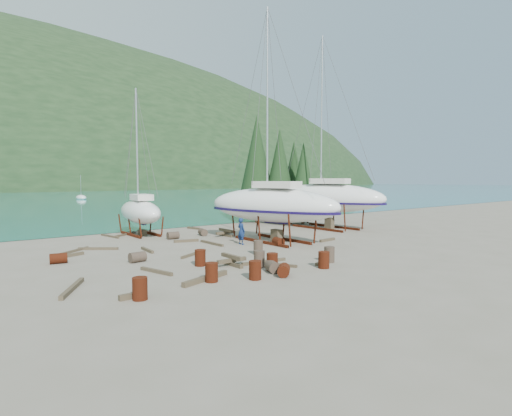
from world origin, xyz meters
TOP-DOWN VIEW (x-y plane):
  - ground at (0.00, 0.00)m, footprint 600.00×600.00m
  - far_house_right at (30.00, 190.00)m, footprint 6.60×5.60m
  - cypress_near_right at (12.50, 12.00)m, footprint 3.60×3.60m
  - cypress_mid_right at (14.00, 10.00)m, footprint 3.06×3.06m
  - cypress_back_left at (11.00, 14.00)m, footprint 4.14×4.14m
  - cypress_far_right at (15.50, 13.00)m, footprint 3.24×3.24m
  - moored_boat_mid at (10.00, 80.00)m, footprint 2.00×5.00m
  - large_sailboat_near at (3.80, 2.99)m, footprint 6.38×11.40m
  - large_sailboat_far at (13.00, 6.02)m, footprint 7.27×11.83m
  - small_sailboat_shore at (-2.63, 12.39)m, footprint 3.00×7.78m
  - worker at (1.17, 3.28)m, footprint 0.49×0.71m
  - drum_0 at (-9.66, -5.02)m, footprint 0.58×0.58m
  - drum_1 at (-2.67, -4.67)m, footprint 0.87×1.03m
  - drum_2 at (-10.63, 4.20)m, footprint 0.96×0.72m
  - drum_3 at (-4.24, -5.29)m, footprint 0.58×0.58m
  - drum_5 at (-0.25, -0.47)m, footprint 0.58×0.58m
  - drum_6 at (2.89, 1.21)m, footprint 0.76×0.99m
  - drum_7 at (0.05, -5.62)m, footprint 0.58×0.58m
  - drum_9 at (-1.53, 8.62)m, footprint 0.92×0.64m
  - drum_10 at (-2.38, -4.31)m, footprint 0.58×0.58m
  - drum_11 at (1.30, 8.88)m, footprint 0.75×0.98m
  - drum_12 at (-2.76, -5.62)m, footprint 1.03×1.03m
  - drum_13 at (-6.06, -4.40)m, footprint 0.58×0.58m
  - drum_14 at (-4.75, -1.14)m, footprint 0.58×0.58m
  - drum_15 at (-7.04, 1.87)m, footprint 0.93×0.66m
  - drum_16 at (-2.45, -3.34)m, footprint 0.58×0.58m
  - drum_17 at (1.43, -4.78)m, footprint 0.58×0.58m
  - timber_0 at (-5.03, 12.82)m, footprint 0.60×2.78m
  - timber_1 at (7.19, 0.51)m, footprint 1.73×0.35m
  - timber_2 at (-9.79, 5.83)m, footprint 2.02×0.90m
  - timber_3 at (-1.55, -3.55)m, footprint 1.24×2.37m
  - timber_4 at (-5.25, 4.79)m, footprint 0.29×2.00m
  - timber_5 at (-1.60, -2.70)m, footprint 2.84×0.46m
  - timber_6 at (2.85, 13.20)m, footprint 0.61×1.61m
  - timber_7 at (0.82, -4.88)m, footprint 1.48×0.54m
  - timber_8 at (-1.41, 6.68)m, footprint 1.80×0.71m
  - timber_9 at (-3.70, 13.02)m, footprint 2.36×1.67m
  - timber_10 at (-0.47, 4.62)m, footprint 0.22×2.82m
  - timber_11 at (-3.51, 1.79)m, footprint 2.43×1.45m
  - timber_12 at (-7.30, -1.21)m, footprint 0.76×2.27m
  - timber_13 at (-9.83, -4.66)m, footprint 1.07×0.27m
  - timber_14 at (-11.38, -1.99)m, footprint 1.60×2.70m
  - timber_15 at (-9.26, 7.28)m, footprint 2.65×2.16m
  - timber_16 at (-6.16, -4.07)m, footprint 2.84×1.13m
  - timber_17 at (-7.58, 7.31)m, footprint 2.18×1.74m
  - timber_pile_fore at (-3.41, -2.18)m, footprint 1.80×1.80m
  - timber_pile_aft at (2.59, 7.41)m, footprint 1.80×1.80m

SIDE VIEW (x-z plane):
  - ground at x=0.00m, z-range 0.00..0.00m
  - timber_0 at x=-5.03m, z-range 0.00..0.14m
  - timber_15 at x=-9.26m, z-range 0.00..0.15m
  - timber_3 at x=-1.55m, z-range 0.00..0.15m
  - timber_9 at x=-3.70m, z-range 0.00..0.15m
  - timber_11 at x=-3.51m, z-range 0.00..0.15m
  - timber_5 at x=-1.60m, z-range 0.00..0.16m
  - timber_17 at x=-7.58m, z-range 0.00..0.16m
  - timber_10 at x=-0.47m, z-range 0.00..0.16m
  - timber_12 at x=-7.30m, z-range 0.00..0.17m
  - timber_4 at x=-5.25m, z-range 0.00..0.17m
  - timber_7 at x=0.82m, z-range 0.00..0.17m
  - timber_14 at x=-11.38m, z-range 0.00..0.18m
  - timber_2 at x=-9.79m, z-range 0.00..0.19m
  - timber_8 at x=-1.41m, z-range 0.00..0.19m
  - timber_6 at x=2.85m, z-range 0.00..0.19m
  - timber_1 at x=7.19m, z-range 0.00..0.19m
  - timber_13 at x=-9.83m, z-range 0.00..0.22m
  - timber_16 at x=-6.16m, z-range 0.00..0.23m
  - drum_1 at x=-2.67m, z-range 0.00..0.58m
  - drum_2 at x=-10.63m, z-range 0.00..0.58m
  - drum_6 at x=2.89m, z-range 0.00..0.58m
  - drum_9 at x=-1.53m, z-range 0.00..0.58m
  - drum_11 at x=1.30m, z-range 0.00..0.58m
  - drum_12 at x=-2.76m, z-range 0.00..0.58m
  - drum_15 at x=-7.04m, z-range 0.00..0.58m
  - timber_pile_fore at x=-3.41m, z-range 0.00..0.60m
  - timber_pile_aft at x=2.59m, z-range 0.00..0.60m
  - moored_boat_mid at x=10.00m, z-range -2.64..3.41m
  - drum_0 at x=-9.66m, z-range 0.00..0.88m
  - drum_3 at x=-4.24m, z-range 0.00..0.88m
  - drum_5 at x=-0.25m, z-range 0.00..0.88m
  - drum_7 at x=0.05m, z-range 0.00..0.88m
  - drum_10 at x=-2.38m, z-range 0.00..0.88m
  - drum_13 at x=-6.06m, z-range 0.00..0.88m
  - drum_14 at x=-4.75m, z-range 0.00..0.88m
  - drum_16 at x=-2.45m, z-range 0.00..0.88m
  - drum_17 at x=1.43m, z-range 0.00..0.88m
  - worker at x=1.17m, z-range 0.00..1.90m
  - small_sailboat_shore at x=-2.63m, z-range -4.08..8.09m
  - large_sailboat_near at x=3.80m, z-range -5.85..11.40m
  - far_house_right at x=30.00m, z-range 0.12..5.72m
  - large_sailboat_far at x=13.00m, z-range -6.07..11.96m
  - cypress_mid_right at x=14.00m, z-range 0.67..9.17m
  - cypress_far_right at x=15.50m, z-range 0.71..9.71m
  - cypress_near_right at x=12.50m, z-range 0.79..10.79m
  - cypress_back_left at x=11.00m, z-range 0.91..12.41m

